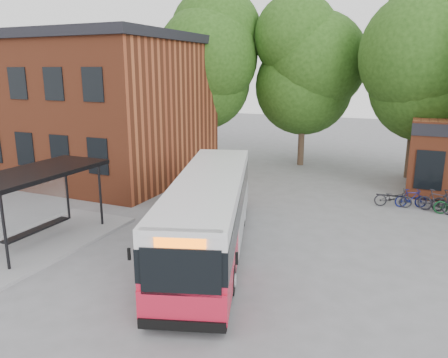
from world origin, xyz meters
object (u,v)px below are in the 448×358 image
at_px(city_bus, 210,214).
at_px(bus_shelter, 40,207).
at_px(bicycle_0, 393,198).
at_px(bicycle_3, 437,202).
at_px(bicycle_1, 411,198).

bearing_deg(city_bus, bus_shelter, 179.13).
xyz_separation_m(bicycle_0, bicycle_3, (1.91, -0.12, 0.08)).
height_order(city_bus, bicycle_3, city_bus).
bearing_deg(bus_shelter, bicycle_1, 39.33).
distance_m(bus_shelter, city_bus, 6.45).
height_order(bus_shelter, city_bus, bus_shelter).
relative_size(bus_shelter, bicycle_1, 4.59).
distance_m(bus_shelter, bicycle_1, 16.59).
height_order(city_bus, bicycle_0, city_bus).
xyz_separation_m(city_bus, bicycle_1, (6.65, 8.56, -0.94)).
bearing_deg(bicycle_1, bus_shelter, 109.38).
bearing_deg(bus_shelter, bicycle_0, 40.45).
relative_size(bicycle_0, bicycle_1, 1.14).
bearing_deg(bicycle_0, bus_shelter, 121.36).
xyz_separation_m(city_bus, bicycle_0, (5.85, 8.31, -0.94)).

